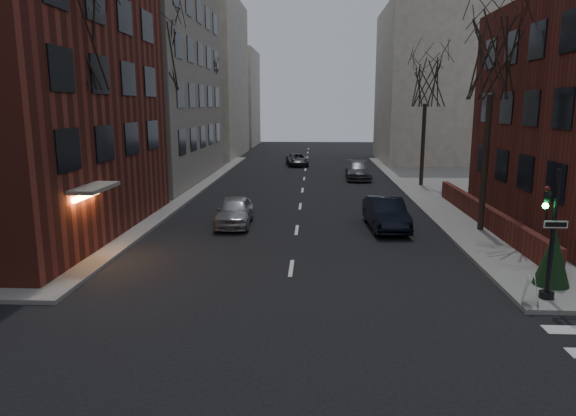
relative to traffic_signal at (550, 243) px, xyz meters
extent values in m
cube|color=#5C231A|center=(1.36, 10.01, -1.26)|extent=(0.35, 16.00, 1.00)
cube|color=beige|center=(-22.94, 46.01, 7.09)|extent=(14.00, 16.00, 18.00)
cube|color=beige|center=(7.06, 41.01, 6.09)|extent=(14.00, 14.00, 16.00)
cube|color=beige|center=(-20.94, 63.01, 5.09)|extent=(10.00, 12.00, 14.00)
cylinder|color=black|center=(0.06, 0.01, 0.24)|extent=(0.14, 0.14, 4.00)
cylinder|color=black|center=(0.06, 0.01, -1.66)|extent=(0.44, 0.44, 0.20)
imported|color=black|center=(-0.19, 0.01, 1.09)|extent=(0.16, 0.20, 1.00)
sphere|color=#19FF4C|center=(-0.26, -0.04, 1.14)|extent=(0.18, 0.18, 0.18)
cube|color=white|center=(0.06, -0.11, 0.59)|extent=(0.70, 0.03, 0.22)
cylinder|color=#2D231C|center=(-16.74, 5.01, 1.57)|extent=(0.28, 0.28, 6.65)
cylinder|color=#2D231C|center=(-16.74, 17.01, 1.74)|extent=(0.28, 0.28, 7.00)
cylinder|color=#2D231C|center=(-16.74, 31.01, 1.39)|extent=(0.28, 0.28, 6.30)
cylinder|color=#2D231C|center=(0.86, 9.01, 1.39)|extent=(0.28, 0.28, 6.30)
cylinder|color=#2D231C|center=(0.86, 23.01, 1.22)|extent=(0.28, 0.28, 5.95)
cylinder|color=black|center=(-16.14, 13.01, 1.24)|extent=(0.12, 0.12, 6.00)
sphere|color=#FFA54C|center=(-16.14, 13.01, 4.34)|extent=(0.36, 0.36, 0.36)
cylinder|color=black|center=(-16.14, 33.01, 1.24)|extent=(0.12, 0.12, 6.00)
sphere|color=#FFA54C|center=(-16.14, 33.01, 4.34)|extent=(0.36, 0.36, 0.36)
imported|color=black|center=(-3.58, 9.49, -1.14)|extent=(1.92, 4.76, 1.54)
imported|color=#A4A5AA|center=(-11.12, 9.89, -1.19)|extent=(1.85, 4.29, 1.44)
imported|color=#414046|center=(-3.49, 26.81, -1.19)|extent=(2.12, 4.98, 1.43)
imported|color=#3C3C41|center=(-8.84, 36.38, -1.30)|extent=(2.57, 4.59, 1.21)
cube|color=silver|center=(-0.64, -0.49, -1.34)|extent=(0.53, 0.62, 0.84)
cone|color=black|center=(0.72, 1.22, -0.81)|extent=(1.43, 1.43, 1.89)
camera|label=1|loc=(-7.12, -15.32, 4.06)|focal=32.00mm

